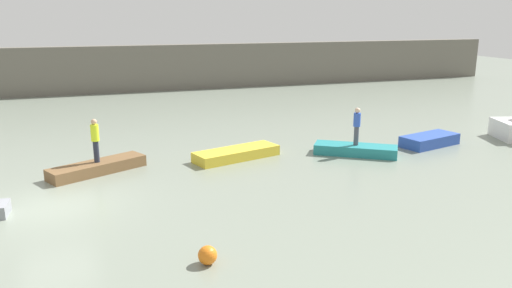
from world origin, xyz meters
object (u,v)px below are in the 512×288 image
object	(u,v)px
rowboat_blue	(429,140)
person_blue_shirt	(357,124)
rowboat_brown	(98,167)
person_hiviz_shirt	(95,138)
rowboat_teal	(356,150)
rowboat_yellow	(237,154)
mooring_buoy	(208,255)

from	to	relation	value
rowboat_blue	person_blue_shirt	size ratio (longest dim) A/B	1.74
rowboat_brown	person_hiviz_shirt	size ratio (longest dim) A/B	2.22
rowboat_teal	rowboat_blue	distance (m)	4.27
rowboat_brown	person_blue_shirt	size ratio (longest dim) A/B	2.28
rowboat_brown	rowboat_yellow	xyz separation A→B (m)	(5.93, 0.18, -0.00)
rowboat_yellow	person_hiviz_shirt	size ratio (longest dim) A/B	2.20
rowboat_teal	person_blue_shirt	size ratio (longest dim) A/B	2.14
rowboat_blue	rowboat_teal	bearing A→B (deg)	169.25
rowboat_brown	person_blue_shirt	xyz separation A→B (m)	(11.28, -0.96, 1.20)
rowboat_yellow	person_hiviz_shirt	world-z (taller)	person_hiviz_shirt
rowboat_yellow	rowboat_teal	distance (m)	5.47
person_hiviz_shirt	mooring_buoy	xyz separation A→B (m)	(2.41, -8.94, -1.20)
rowboat_yellow	mooring_buoy	world-z (taller)	mooring_buoy
rowboat_teal	person_hiviz_shirt	world-z (taller)	person_hiviz_shirt
rowboat_brown	rowboat_teal	bearing A→B (deg)	-31.14
rowboat_brown	person_hiviz_shirt	bearing A→B (deg)	0.00
rowboat_yellow	mooring_buoy	bearing A→B (deg)	-127.23
rowboat_brown	person_hiviz_shirt	distance (m)	1.22
rowboat_teal	mooring_buoy	world-z (taller)	mooring_buoy
rowboat_yellow	rowboat_blue	bearing A→B (deg)	-21.25
rowboat_yellow	rowboat_blue	xyz separation A→B (m)	(9.61, -0.86, 0.04)
rowboat_brown	person_blue_shirt	world-z (taller)	person_blue_shirt
person_hiviz_shirt	person_blue_shirt	world-z (taller)	person_hiviz_shirt
rowboat_brown	mooring_buoy	world-z (taller)	mooring_buoy
rowboat_yellow	rowboat_blue	distance (m)	9.65
rowboat_yellow	rowboat_teal	size ratio (longest dim) A/B	1.06
rowboat_brown	rowboat_yellow	world-z (taller)	rowboat_brown
rowboat_brown	person_blue_shirt	bearing A→B (deg)	-31.14
person_blue_shirt	rowboat_brown	bearing A→B (deg)	175.11
person_hiviz_shirt	mooring_buoy	distance (m)	9.34
rowboat_yellow	mooring_buoy	distance (m)	9.78
person_blue_shirt	mooring_buoy	world-z (taller)	person_blue_shirt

